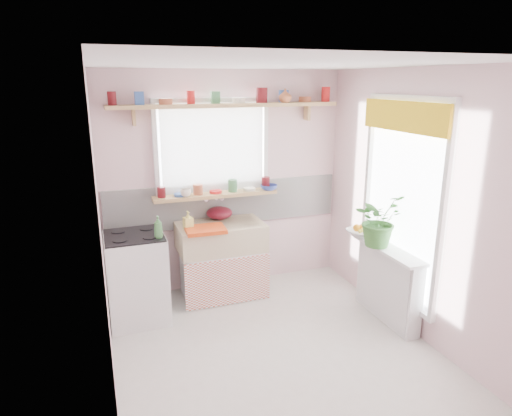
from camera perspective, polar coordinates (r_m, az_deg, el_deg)
name	(u,v)px	position (r m, az deg, el deg)	size (l,w,h in m)	color
room	(306,181)	(4.79, 6.23, 3.43)	(3.20, 3.20, 3.20)	silver
sink_unit	(221,259)	(5.19, -4.35, -6.42)	(0.95, 0.65, 1.11)	white
cooker	(137,277)	(4.81, -14.65, -8.38)	(0.58, 0.58, 0.93)	white
radiator_ledge	(388,283)	(4.88, 16.17, -8.97)	(0.22, 0.95, 0.78)	white
windowsill	(216,195)	(5.14, -5.06, 1.67)	(1.40, 0.22, 0.04)	tan
pine_shelf	(227,105)	(5.02, -3.61, 12.69)	(2.52, 0.24, 0.04)	tan
shelf_crockery	(225,98)	(5.01, -3.89, 13.54)	(2.47, 0.11, 0.12)	#590F14
sill_crockery	(214,188)	(5.12, -5.27, 2.46)	(1.35, 0.11, 0.12)	#590F14
dish_tray	(205,230)	(4.81, -6.34, -2.70)	(0.41, 0.31, 0.04)	#DA4413
colander	(219,213)	(5.23, -4.59, -0.61)	(0.30, 0.30, 0.14)	#5B0F1D
jade_plant	(379,220)	(4.69, 15.09, -1.42)	(0.49, 0.42, 0.54)	#336A2A
fruit_bowl	(361,233)	(4.98, 13.05, -3.07)	(0.30, 0.30, 0.07)	silver
herb_pot	(378,235)	(4.72, 15.06, -3.31)	(0.12, 0.08, 0.22)	#2B6528
soap_bottle_sink	(188,221)	(4.86, -8.48, -1.59)	(0.09, 0.09, 0.20)	#ECDC69
sill_cup	(186,193)	(4.99, -8.76, 1.89)	(0.11, 0.11, 0.09)	silver
sill_bowl	(269,187)	(5.26, 1.61, 2.61)	(0.20, 0.20, 0.06)	#31479F
shelf_vase	(285,96)	(5.18, 3.67, 13.84)	(0.14, 0.14, 0.15)	#AE5F35
cooker_bottle	(158,227)	(4.47, -12.13, -2.34)	(0.08, 0.08, 0.22)	#408041
fruit	(362,227)	(4.97, 13.11, -2.38)	(0.20, 0.14, 0.10)	orange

